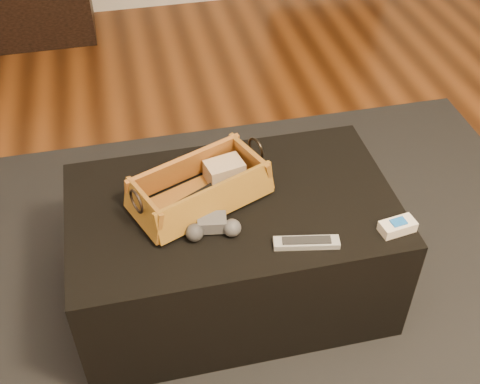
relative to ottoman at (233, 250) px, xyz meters
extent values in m
cube|color=black|center=(0.00, -0.05, -0.22)|extent=(2.60, 2.00, 0.01)
cube|color=black|center=(0.00, 0.00, 0.00)|extent=(1.00, 0.60, 0.42)
cube|color=black|center=(-0.10, 0.01, 0.24)|extent=(0.22, 0.15, 0.02)
cube|color=tan|center=(0.00, 0.10, 0.26)|extent=(0.13, 0.10, 0.06)
cube|color=#9A6122|center=(-0.09, 0.03, 0.22)|extent=(0.40, 0.30, 0.01)
cube|color=#AE6727|center=(-0.13, 0.12, 0.28)|extent=(0.38, 0.18, 0.10)
cube|color=olive|center=(-0.06, -0.05, 0.28)|extent=(0.38, 0.18, 0.10)
cube|color=#975C22|center=(0.08, 0.10, 0.28)|extent=(0.11, 0.20, 0.10)
cube|color=olive|center=(-0.27, -0.04, 0.28)|extent=(0.11, 0.20, 0.10)
torus|color=black|center=(0.10, 0.11, 0.32)|extent=(0.04, 0.07, 0.07)
torus|color=black|center=(-0.28, -0.05, 0.32)|extent=(0.04, 0.07, 0.07)
cube|color=#434347|center=(-0.08, -0.09, 0.24)|extent=(0.09, 0.07, 0.04)
sphere|color=#2D2D30|center=(-0.13, -0.12, 0.24)|extent=(0.06, 0.06, 0.05)
sphere|color=#3D3D40|center=(-0.03, -0.13, 0.24)|extent=(0.06, 0.06, 0.05)
cube|color=#A7A9AF|center=(0.17, -0.21, 0.22)|extent=(0.19, 0.08, 0.02)
cube|color=black|center=(0.17, -0.21, 0.23)|extent=(0.14, 0.05, 0.00)
cube|color=silver|center=(0.44, -0.22, 0.23)|extent=(0.11, 0.07, 0.03)
cube|color=blue|center=(0.44, -0.22, 0.24)|extent=(0.05, 0.04, 0.01)
camera|label=1|loc=(-0.27, -1.30, 1.46)|focal=45.00mm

